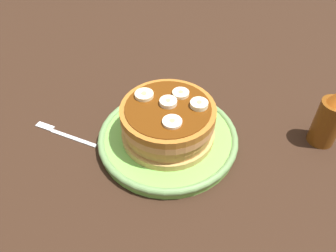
{
  "coord_description": "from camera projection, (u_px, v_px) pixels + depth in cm",
  "views": [
    {
      "loc": [
        40.15,
        2.01,
        43.44
      ],
      "look_at": [
        0.0,
        0.0,
        4.06
      ],
      "focal_mm": 35.46,
      "sensor_mm": 36.0,
      "label": 1
    }
  ],
  "objects": [
    {
      "name": "banana_slice_0",
      "position": [
        168.0,
        102.0,
        0.54
      ],
      "size": [
        2.86,
        2.86,
        0.97
      ],
      "color": "#F7E8C5",
      "rests_on": "pancake_stack"
    },
    {
      "name": "banana_slice_3",
      "position": [
        172.0,
        122.0,
        0.51
      ],
      "size": [
        3.07,
        3.07,
        0.7
      ],
      "color": "#FCE2C2",
      "rests_on": "pancake_stack"
    },
    {
      "name": "banana_slice_1",
      "position": [
        199.0,
        104.0,
        0.53
      ],
      "size": [
        2.91,
        2.91,
        1.06
      ],
      "color": "#F6F1C0",
      "rests_on": "pancake_stack"
    },
    {
      "name": "ground_plane",
      "position": [
        168.0,
        148.0,
        0.6
      ],
      "size": [
        140.0,
        140.0,
        3.0
      ],
      "primitive_type": "cube",
      "color": "black"
    },
    {
      "name": "plate",
      "position": [
        168.0,
        138.0,
        0.58
      ],
      "size": [
        24.47,
        24.47,
        2.13
      ],
      "color": "#72B74C",
      "rests_on": "ground_plane"
    },
    {
      "name": "pancake_stack",
      "position": [
        167.0,
        122.0,
        0.56
      ],
      "size": [
        16.09,
        16.42,
        6.5
      ],
      "color": "tan",
      "rests_on": "plate"
    },
    {
      "name": "banana_slice_4",
      "position": [
        144.0,
        95.0,
        0.55
      ],
      "size": [
        3.14,
        3.14,
        0.87
      ],
      "color": "#FEEBB3",
      "rests_on": "pancake_stack"
    },
    {
      "name": "fork",
      "position": [
        62.0,
        132.0,
        0.61
      ],
      "size": [
        5.56,
        12.49,
        0.5
      ],
      "color": "silver",
      "rests_on": "ground_plane"
    },
    {
      "name": "syrup_bottle",
      "position": [
        329.0,
        119.0,
        0.56
      ],
      "size": [
        4.6,
        4.6,
        11.48
      ],
      "color": "brown",
      "rests_on": "ground_plane"
    },
    {
      "name": "banana_slice_2",
      "position": [
        181.0,
        94.0,
        0.56
      ],
      "size": [
        2.83,
        2.83,
        0.79
      ],
      "color": "beige",
      "rests_on": "pancake_stack"
    }
  ]
}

